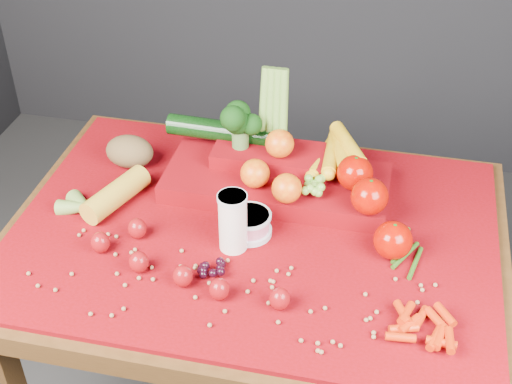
% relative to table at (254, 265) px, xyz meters
% --- Properties ---
extents(table, '(1.10, 0.80, 0.75)m').
position_rel_table_xyz_m(table, '(0.00, 0.00, 0.00)').
color(table, '#331E0B').
rests_on(table, ground).
extents(red_cloth, '(1.05, 0.75, 0.01)m').
position_rel_table_xyz_m(red_cloth, '(0.00, 0.00, 0.10)').
color(red_cloth, maroon).
rests_on(red_cloth, table).
extents(milk_glass, '(0.06, 0.06, 0.14)m').
position_rel_table_xyz_m(milk_glass, '(-0.03, -0.07, 0.18)').
color(milk_glass, white).
rests_on(milk_glass, red_cloth).
extents(yogurt_bowl, '(0.10, 0.10, 0.05)m').
position_rel_table_xyz_m(yogurt_bowl, '(-0.01, -0.02, 0.14)').
color(yogurt_bowl, silver).
rests_on(yogurt_bowl, red_cloth).
extents(strawberry_scatter, '(0.44, 0.18, 0.05)m').
position_rel_table_xyz_m(strawberry_scatter, '(-0.13, -0.17, 0.13)').
color(strawberry_scatter, maroon).
rests_on(strawberry_scatter, red_cloth).
extents(dark_grape_cluster, '(0.06, 0.05, 0.03)m').
position_rel_table_xyz_m(dark_grape_cluster, '(-0.05, -0.15, 0.12)').
color(dark_grape_cluster, black).
rests_on(dark_grape_cluster, red_cloth).
extents(soybean_scatter, '(0.84, 0.24, 0.01)m').
position_rel_table_xyz_m(soybean_scatter, '(0.00, -0.20, 0.11)').
color(soybean_scatter, olive).
rests_on(soybean_scatter, red_cloth).
extents(corn_ear, '(0.23, 0.26, 0.06)m').
position_rel_table_xyz_m(corn_ear, '(-0.36, -0.01, 0.13)').
color(corn_ear, '#C28C26').
rests_on(corn_ear, red_cloth).
extents(potato, '(0.12, 0.09, 0.08)m').
position_rel_table_xyz_m(potato, '(-0.35, 0.18, 0.15)').
color(potato, brown).
rests_on(potato, red_cloth).
extents(baby_carrot_pile, '(0.18, 0.18, 0.03)m').
position_rel_table_xyz_m(baby_carrot_pile, '(0.37, -0.22, 0.12)').
color(baby_carrot_pile, red).
rests_on(baby_carrot_pile, red_cloth).
extents(green_bean_pile, '(0.14, 0.12, 0.01)m').
position_rel_table_xyz_m(green_bean_pile, '(0.34, -0.01, 0.11)').
color(green_bean_pile, '#285313').
rests_on(green_bean_pile, red_cloth).
extents(produce_mound, '(0.61, 0.37, 0.27)m').
position_rel_table_xyz_m(produce_mound, '(0.05, 0.15, 0.17)').
color(produce_mound, maroon).
rests_on(produce_mound, red_cloth).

